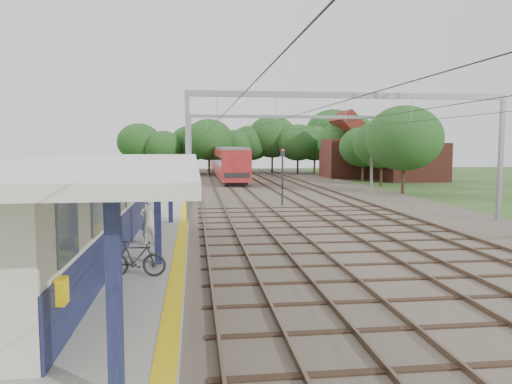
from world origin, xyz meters
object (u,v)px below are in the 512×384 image
bicycle (136,259)px  train (225,160)px  person (149,221)px  signal_post (282,171)px

bicycle → train: bearing=-0.3°
person → bicycle: bearing=87.6°
person → train: 47.99m
signal_post → bicycle: bearing=-124.2°
person → train: size_ratio=0.05×
bicycle → signal_post: 20.49m
train → bicycle: bearing=-96.5°
bicycle → person: bearing=6.5°
train → signal_post: size_ratio=9.24×
bicycle → signal_post: (7.81, 18.88, 1.56)m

